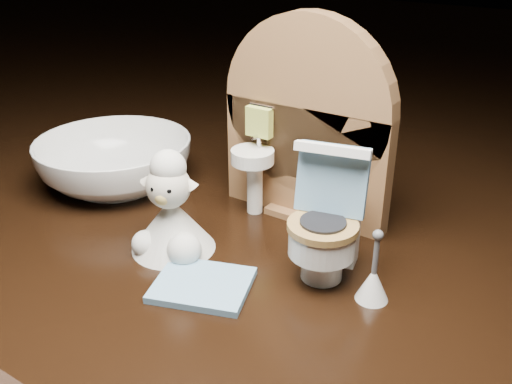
% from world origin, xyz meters
% --- Properties ---
extents(backdrop_panel, '(0.13, 0.05, 0.15)m').
position_xyz_m(backdrop_panel, '(-0.00, 0.06, 0.07)').
color(backdrop_panel, brown).
rests_on(backdrop_panel, ground).
extents(toy_toilet, '(0.05, 0.06, 0.09)m').
position_xyz_m(toy_toilet, '(0.05, 0.00, 0.03)').
color(toy_toilet, white).
rests_on(toy_toilet, ground).
extents(bath_mat, '(0.07, 0.06, 0.00)m').
position_xyz_m(bath_mat, '(-0.00, -0.05, 0.00)').
color(bath_mat, '#6E9CBD').
rests_on(bath_mat, ground).
extents(toilet_brush, '(0.02, 0.02, 0.05)m').
position_xyz_m(toilet_brush, '(0.09, -0.01, 0.01)').
color(toilet_brush, white).
rests_on(toilet_brush, ground).
extents(plush_lamb, '(0.06, 0.06, 0.07)m').
position_xyz_m(plush_lamb, '(-0.05, -0.03, 0.03)').
color(plush_lamb, silver).
rests_on(plush_lamb, ground).
extents(ceramic_bowl, '(0.13, 0.13, 0.04)m').
position_xyz_m(ceramic_bowl, '(-0.16, 0.02, 0.02)').
color(ceramic_bowl, white).
rests_on(ceramic_bowl, ground).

